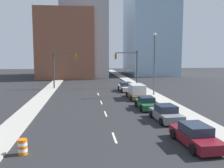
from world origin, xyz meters
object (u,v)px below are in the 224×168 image
object	(u,v)px
traffic_signal_left	(60,64)
sedan_gray	(166,113)
sedan_maroon	(195,136)
sedan_green	(146,103)
box_truck_brown	(137,92)
traffic_signal_right	(131,64)
street_lamp	(154,60)
sedan_white	(126,87)
traffic_barrel	(23,147)

from	to	relation	value
traffic_signal_left	sedan_gray	xyz separation A→B (m)	(11.55, -23.05, -3.68)
traffic_signal_left	sedan_maroon	bearing A→B (deg)	-68.70
sedan_green	box_truck_brown	size ratio (longest dim) A/B	0.82
traffic_signal_right	sedan_gray	bearing A→B (deg)	-92.78
traffic_signal_right	sedan_maroon	size ratio (longest dim) A/B	1.39
traffic_signal_right	box_truck_brown	size ratio (longest dim) A/B	1.25
sedan_gray	sedan_green	world-z (taller)	sedan_gray
street_lamp	box_truck_brown	bearing A→B (deg)	-144.79
sedan_maroon	traffic_signal_right	bearing A→B (deg)	84.89
box_truck_brown	sedan_gray	bearing A→B (deg)	-88.77
sedan_gray	sedan_white	size ratio (longest dim) A/B	0.96
traffic_signal_right	box_truck_brown	world-z (taller)	traffic_signal_right
traffic_signal_left	box_truck_brown	size ratio (longest dim) A/B	1.25
box_truck_brown	sedan_white	xyz separation A→B (m)	(-0.27, 7.24, -0.27)
traffic_signal_left	sedan_maroon	size ratio (longest dim) A/B	1.39
traffic_signal_left	sedan_white	xyz separation A→B (m)	(11.04, -4.23, -3.67)
sedan_white	box_truck_brown	bearing A→B (deg)	-90.50
sedan_maroon	sedan_white	xyz separation A→B (m)	(-0.41, 25.12, 0.01)
sedan_maroon	box_truck_brown	bearing A→B (deg)	87.70
street_lamp	box_truck_brown	size ratio (longest dim) A/B	1.68
sedan_green	sedan_white	xyz separation A→B (m)	(-0.01, 13.63, 0.04)
traffic_signal_right	sedan_white	xyz separation A→B (m)	(-1.63, -4.23, -3.67)
traffic_barrel	sedan_green	world-z (taller)	sedan_green
traffic_barrel	box_truck_brown	bearing A→B (deg)	58.97
traffic_signal_left	box_truck_brown	distance (m)	16.46
traffic_signal_right	sedan_white	bearing A→B (deg)	-111.06
street_lamp	sedan_gray	size ratio (longest dim) A/B	2.05
traffic_barrel	traffic_signal_right	bearing A→B (deg)	67.49
traffic_signal_left	box_truck_brown	bearing A→B (deg)	-45.39
traffic_signal_right	sedan_white	size ratio (longest dim) A/B	1.45
traffic_signal_right	traffic_barrel	distance (m)	32.31
traffic_signal_right	traffic_barrel	bearing A→B (deg)	-112.51
traffic_signal_right	street_lamp	xyz separation A→B (m)	(1.68, -9.33, 0.89)
box_truck_brown	traffic_signal_left	bearing A→B (deg)	134.66
sedan_gray	sedan_green	size ratio (longest dim) A/B	1.01
traffic_signal_left	sedan_maroon	distance (m)	31.71
sedan_gray	sedan_white	xyz separation A→B (m)	(-0.51, 18.82, 0.01)
traffic_signal_right	sedan_green	bearing A→B (deg)	-95.18
traffic_signal_left	sedan_green	bearing A→B (deg)	-58.26
sedan_maroon	sedan_gray	world-z (taller)	sedan_gray
street_lamp	sedan_green	size ratio (longest dim) A/B	2.06
traffic_barrel	sedan_white	xyz separation A→B (m)	(10.65, 25.40, 0.20)
traffic_signal_left	traffic_signal_right	size ratio (longest dim) A/B	1.00
traffic_signal_right	sedan_green	distance (m)	18.31
traffic_signal_left	sedan_white	distance (m)	12.38
sedan_gray	traffic_barrel	bearing A→B (deg)	-152.89
street_lamp	sedan_maroon	world-z (taller)	street_lamp
traffic_barrel	box_truck_brown	distance (m)	21.20
sedan_green	street_lamp	bearing A→B (deg)	69.37
traffic_signal_left	street_lamp	world-z (taller)	street_lamp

